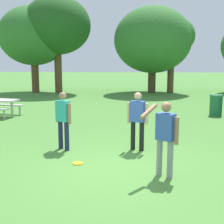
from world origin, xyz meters
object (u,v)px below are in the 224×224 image
(person_bystander, at_px, (138,117))
(tree_broad_center, at_px, (57,26))
(frisbee, at_px, (78,163))
(person_thrower, at_px, (165,134))
(tree_slender_mid, at_px, (172,37))
(tree_far_right, at_px, (153,40))
(trash_can_further_along, at_px, (216,105))
(person_catcher, at_px, (63,117))
(tree_tall_left, at_px, (34,36))

(person_bystander, xyz_separation_m, tree_broad_center, (-6.05, 14.96, 4.15))
(tree_broad_center, bearing_deg, frisbee, -74.22)
(person_thrower, xyz_separation_m, tree_slender_mid, (2.11, 17.65, 3.35))
(tree_far_right, height_order, tree_slender_mid, tree_far_right)
(person_thrower, relative_size, tree_far_right, 0.25)
(frisbee, xyz_separation_m, trash_can_further_along, (5.10, 7.02, 0.47))
(frisbee, distance_m, tree_broad_center, 17.61)
(person_thrower, distance_m, person_catcher, 3.23)
(person_thrower, bearing_deg, person_catcher, 145.07)
(frisbee, bearing_deg, person_bystander, 40.94)
(person_bystander, height_order, tree_tall_left, tree_tall_left)
(tree_far_right, bearing_deg, tree_slender_mid, 6.77)
(frisbee, relative_size, trash_can_further_along, 0.27)
(person_bystander, xyz_separation_m, trash_can_further_along, (3.64, 5.75, -0.46))
(tree_broad_center, xyz_separation_m, tree_slender_mid, (8.73, 0.74, -0.78))
(person_thrower, xyz_separation_m, tree_tall_left, (-8.53, 17.10, 3.42))
(tree_tall_left, distance_m, tree_slender_mid, 10.66)
(person_thrower, distance_m, tree_far_right, 17.76)
(frisbee, height_order, tree_broad_center, tree_broad_center)
(trash_can_further_along, xyz_separation_m, tree_tall_left, (-11.60, 9.40, 3.89))
(tree_broad_center, distance_m, tree_far_right, 7.37)
(person_thrower, height_order, person_bystander, same)
(person_catcher, distance_m, tree_broad_center, 16.12)
(person_bystander, xyz_separation_m, tree_far_right, (1.22, 15.53, 3.11))
(person_thrower, distance_m, tree_slender_mid, 18.09)
(frisbee, distance_m, tree_tall_left, 18.19)
(frisbee, bearing_deg, tree_far_right, 80.92)
(frisbee, xyz_separation_m, tree_broad_center, (-4.59, 16.23, 5.08))
(person_bystander, relative_size, trash_can_further_along, 1.71)
(tree_slender_mid, bearing_deg, tree_tall_left, -177.03)
(person_bystander, height_order, tree_broad_center, tree_broad_center)
(tree_slender_mid, bearing_deg, person_thrower, -96.81)
(frisbee, bearing_deg, person_catcher, 117.65)
(trash_can_further_along, distance_m, tree_far_right, 10.68)
(person_thrower, relative_size, frisbee, 6.35)
(person_bystander, bearing_deg, tree_slender_mid, 80.32)
(tree_tall_left, bearing_deg, tree_slender_mid, 2.97)
(tree_broad_center, distance_m, tree_slender_mid, 8.80)
(person_bystander, relative_size, tree_far_right, 0.25)
(person_thrower, relative_size, tree_tall_left, 0.25)
(person_catcher, relative_size, tree_tall_left, 0.25)
(person_thrower, bearing_deg, trash_can_further_along, 68.28)
(tree_far_right, bearing_deg, person_catcher, -101.92)
(tree_far_right, relative_size, tree_slender_mid, 1.12)
(person_bystander, xyz_separation_m, tree_slender_mid, (2.68, 15.70, 3.37))
(frisbee, xyz_separation_m, tree_tall_left, (-6.50, 16.42, 4.36))
(person_bystander, distance_m, frisbee, 2.15)
(tree_far_right, bearing_deg, frisbee, -99.08)
(person_bystander, height_order, trash_can_further_along, person_bystander)
(tree_far_right, bearing_deg, tree_tall_left, -177.63)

